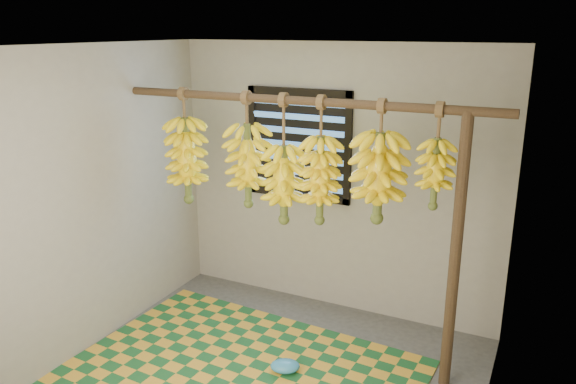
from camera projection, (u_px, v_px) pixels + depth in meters
The scene contains 15 objects.
ceiling at pixel (247, 46), 3.34m from camera, with size 3.00×3.00×0.01m, color silver.
wall_back at pixel (335, 181), 4.97m from camera, with size 3.00×0.01×2.40m, color gray.
wall_left at pixel (81, 205), 4.31m from camera, with size 0.01×3.00×2.40m, color gray.
wall_right at pixel (492, 279), 3.04m from camera, with size 0.01×3.00×2.40m, color gray.
window at pixel (298, 145), 5.01m from camera, with size 1.00×0.04×1.00m.
hanging_pole at pixel (297, 101), 4.05m from camera, with size 0.06×0.06×3.00m, color #47341F.
support_post at pixel (455, 257), 3.83m from camera, with size 0.08×0.08×2.00m, color #47341F.
woven_mat at pixel (231, 382), 4.12m from camera, with size 2.55×2.04×0.01m, color #185427.
plastic_bag at pixel (285, 366), 4.23m from camera, with size 0.23×0.16×0.09m, color teal.
banana_bunch_a at pixel (187, 160), 4.63m from camera, with size 0.33×0.33×0.95m.
banana_bunch_b at pixel (248, 165), 4.38m from camera, with size 0.36×0.36×0.91m.
banana_bunch_c at pixel (284, 184), 4.28m from camera, with size 0.31×0.31×1.00m.
banana_bunch_d at pixel (320, 180), 4.14m from camera, with size 0.29×0.29×0.96m.
banana_bunch_e at pixel (379, 177), 3.93m from camera, with size 0.37×0.37×0.87m.
banana_bunch_f at pixel (435, 174), 3.74m from camera, with size 0.26×0.26×0.73m.
Camera 1 is at (1.73, -2.99, 2.51)m, focal length 35.00 mm.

